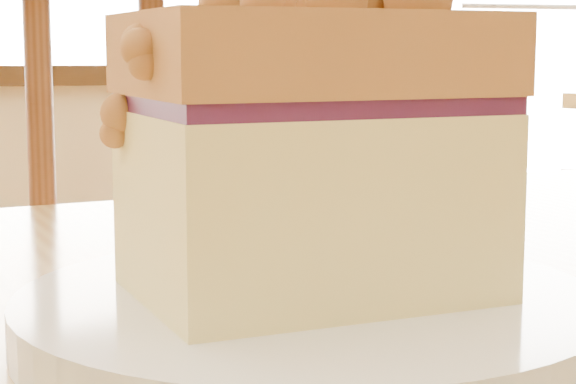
% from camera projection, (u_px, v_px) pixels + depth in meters
% --- Properties ---
extents(plate, '(0.23, 0.23, 0.02)m').
position_uv_depth(plate, '(309.00, 317.00, 0.38)').
color(plate, white).
rests_on(plate, cafe_table_main).
extents(cake_slice, '(0.15, 0.11, 0.12)m').
position_uv_depth(cake_slice, '(310.00, 145.00, 0.37)').
color(cake_slice, '#E5D181').
rests_on(cake_slice, plate).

